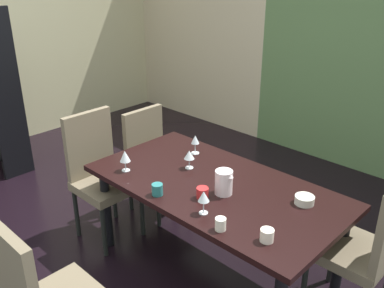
{
  "coord_description": "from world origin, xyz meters",
  "views": [
    {
      "loc": [
        2.28,
        -1.72,
        2.14
      ],
      "look_at": [
        0.24,
        0.4,
        0.85
      ],
      "focal_mm": 40.0,
      "sensor_mm": 36.0,
      "label": 1
    }
  ],
  "objects_px": {
    "dining_table": "(215,194)",
    "pitcher_near_window": "(224,182)",
    "chair_left_near": "(100,171)",
    "cup_front": "(221,224)",
    "cup_north": "(157,190)",
    "cup_near_shelf": "(203,193)",
    "cup_east": "(267,235)",
    "chair_right_far": "(368,244)",
    "serving_bowl_center": "(304,200)",
    "wine_glass_west": "(195,140)",
    "wine_glass_right": "(204,197)",
    "chair_left_far": "(153,154)",
    "wine_glass_corner": "(125,157)",
    "wine_glass_south": "(189,155)"
  },
  "relations": [
    {
      "from": "dining_table",
      "to": "pitcher_near_window",
      "type": "height_order",
      "value": "pitcher_near_window"
    },
    {
      "from": "dining_table",
      "to": "chair_left_near",
      "type": "height_order",
      "value": "chair_left_near"
    },
    {
      "from": "dining_table",
      "to": "cup_front",
      "type": "distance_m",
      "value": 0.55
    },
    {
      "from": "chair_left_near",
      "to": "pitcher_near_window",
      "type": "distance_m",
      "value": 1.15
    },
    {
      "from": "cup_north",
      "to": "cup_near_shelf",
      "type": "bearing_deg",
      "value": 36.37
    },
    {
      "from": "cup_east",
      "to": "chair_right_far",
      "type": "bearing_deg",
      "value": 58.83
    },
    {
      "from": "chair_left_near",
      "to": "serving_bowl_center",
      "type": "relative_size",
      "value": 8.39
    },
    {
      "from": "wine_glass_west",
      "to": "cup_north",
      "type": "relative_size",
      "value": 1.98
    },
    {
      "from": "dining_table",
      "to": "wine_glass_right",
      "type": "height_order",
      "value": "wine_glass_right"
    },
    {
      "from": "chair_left_near",
      "to": "wine_glass_west",
      "type": "relative_size",
      "value": 6.79
    },
    {
      "from": "chair_left_far",
      "to": "chair_right_far",
      "type": "height_order",
      "value": "chair_right_far"
    },
    {
      "from": "chair_left_far",
      "to": "wine_glass_corner",
      "type": "bearing_deg",
      "value": 32.38
    },
    {
      "from": "chair_right_far",
      "to": "pitcher_near_window",
      "type": "height_order",
      "value": "chair_right_far"
    },
    {
      "from": "cup_north",
      "to": "pitcher_near_window",
      "type": "distance_m",
      "value": 0.43
    },
    {
      "from": "wine_glass_south",
      "to": "serving_bowl_center",
      "type": "distance_m",
      "value": 0.88
    },
    {
      "from": "dining_table",
      "to": "cup_north",
      "type": "bearing_deg",
      "value": -114.89
    },
    {
      "from": "wine_glass_right",
      "to": "cup_east",
      "type": "relative_size",
      "value": 1.96
    },
    {
      "from": "wine_glass_west",
      "to": "chair_left_far",
      "type": "bearing_deg",
      "value": 178.39
    },
    {
      "from": "chair_left_far",
      "to": "serving_bowl_center",
      "type": "relative_size",
      "value": 7.46
    },
    {
      "from": "chair_right_far",
      "to": "wine_glass_corner",
      "type": "height_order",
      "value": "chair_right_far"
    },
    {
      "from": "chair_right_far",
      "to": "cup_front",
      "type": "distance_m",
      "value": 0.91
    },
    {
      "from": "serving_bowl_center",
      "to": "cup_east",
      "type": "xyz_separation_m",
      "value": [
        0.05,
        -0.49,
        0.01
      ]
    },
    {
      "from": "pitcher_near_window",
      "to": "cup_near_shelf",
      "type": "bearing_deg",
      "value": -115.11
    },
    {
      "from": "dining_table",
      "to": "cup_near_shelf",
      "type": "relative_size",
      "value": 22.25
    },
    {
      "from": "wine_glass_right",
      "to": "wine_glass_south",
      "type": "height_order",
      "value": "wine_glass_right"
    },
    {
      "from": "chair_left_far",
      "to": "chair_left_near",
      "type": "distance_m",
      "value": 0.56
    },
    {
      "from": "chair_left_near",
      "to": "pitcher_near_window",
      "type": "relative_size",
      "value": 6.19
    },
    {
      "from": "serving_bowl_center",
      "to": "wine_glass_right",
      "type": "bearing_deg",
      "value": -126.32
    },
    {
      "from": "chair_left_near",
      "to": "cup_front",
      "type": "distance_m",
      "value": 1.37
    },
    {
      "from": "serving_bowl_center",
      "to": "cup_near_shelf",
      "type": "height_order",
      "value": "cup_near_shelf"
    },
    {
      "from": "chair_left_near",
      "to": "chair_right_far",
      "type": "relative_size",
      "value": 1.01
    },
    {
      "from": "wine_glass_right",
      "to": "cup_north",
      "type": "height_order",
      "value": "wine_glass_right"
    },
    {
      "from": "dining_table",
      "to": "cup_east",
      "type": "bearing_deg",
      "value": -24.8
    },
    {
      "from": "cup_front",
      "to": "cup_near_shelf",
      "type": "bearing_deg",
      "value": 148.83
    },
    {
      "from": "wine_glass_corner",
      "to": "pitcher_near_window",
      "type": "relative_size",
      "value": 0.94
    },
    {
      "from": "dining_table",
      "to": "cup_east",
      "type": "xyz_separation_m",
      "value": [
        0.63,
        -0.29,
        0.12
      ]
    },
    {
      "from": "dining_table",
      "to": "wine_glass_corner",
      "type": "distance_m",
      "value": 0.69
    },
    {
      "from": "cup_near_shelf",
      "to": "dining_table",
      "type": "bearing_deg",
      "value": 108.51
    },
    {
      "from": "wine_glass_south",
      "to": "cup_north",
      "type": "distance_m",
      "value": 0.44
    },
    {
      "from": "pitcher_near_window",
      "to": "dining_table",
      "type": "bearing_deg",
      "value": 154.71
    },
    {
      "from": "chair_right_far",
      "to": "cup_north",
      "type": "distance_m",
      "value": 1.33
    },
    {
      "from": "wine_glass_south",
      "to": "cup_front",
      "type": "distance_m",
      "value": 0.8
    },
    {
      "from": "cup_front",
      "to": "wine_glass_corner",
      "type": "bearing_deg",
      "value": 175.04
    },
    {
      "from": "dining_table",
      "to": "serving_bowl_center",
      "type": "xyz_separation_m",
      "value": [
        0.57,
        0.2,
        0.11
      ]
    },
    {
      "from": "cup_east",
      "to": "pitcher_near_window",
      "type": "relative_size",
      "value": 0.46
    },
    {
      "from": "cup_north",
      "to": "dining_table",
      "type": "bearing_deg",
      "value": 65.11
    },
    {
      "from": "pitcher_near_window",
      "to": "chair_right_far",
      "type": "bearing_deg",
      "value": 22.02
    },
    {
      "from": "cup_north",
      "to": "cup_front",
      "type": "height_order",
      "value": "cup_north"
    },
    {
      "from": "cup_near_shelf",
      "to": "wine_glass_south",
      "type": "bearing_deg",
      "value": 145.57
    },
    {
      "from": "chair_right_far",
      "to": "wine_glass_south",
      "type": "distance_m",
      "value": 1.31
    }
  ]
}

